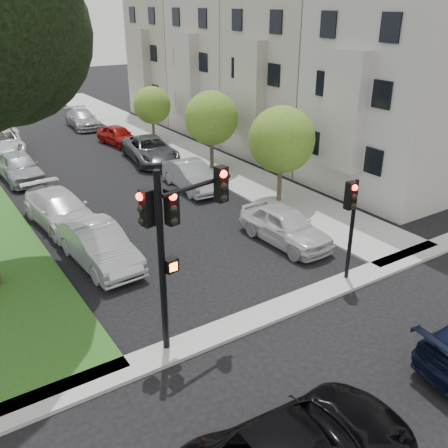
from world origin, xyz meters
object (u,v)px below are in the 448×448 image
car_parked_2 (150,150)px  car_parked_6 (60,210)px  car_parked_3 (118,135)px  car_parked_1 (191,176)px  car_parked_7 (19,167)px  car_parked_5 (99,245)px  small_tree_b (211,118)px  traffic_signal_main (174,228)px  car_parked_4 (83,119)px  traffic_signal_secondary (351,213)px  car_parked_8 (1,142)px  small_tree_c (152,105)px  small_tree_a (282,140)px  car_parked_0 (285,226)px

car_parked_2 → car_parked_6: 10.13m
car_parked_2 → car_parked_3: size_ratio=1.39×
car_parked_1 → car_parked_7: (-7.30, 6.45, 0.07)m
car_parked_5 → small_tree_b: bearing=34.1°
traffic_signal_main → car_parked_5: bearing=91.6°
car_parked_4 → car_parked_5: size_ratio=1.00×
traffic_signal_secondary → car_parked_8: 24.92m
small_tree_c → car_parked_3: (-2.45, 0.56, -1.91)m
traffic_signal_secondary → traffic_signal_main: bearing=179.6°
car_parked_6 → car_parked_7: size_ratio=1.10×
car_parked_1 → car_parked_5: (-7.07, -5.34, 0.05)m
car_parked_5 → car_parked_8: bearing=86.2°
car_parked_6 → car_parked_3: bearing=52.3°
traffic_signal_secondary → car_parked_2: 17.27m
traffic_signal_main → car_parked_3: size_ratio=1.38×
traffic_signal_main → car_parked_8: traffic_signal_main is taller
small_tree_c → car_parked_5: 18.31m
small_tree_a → car_parked_0: small_tree_a is taller
small_tree_a → small_tree_b: size_ratio=1.04×
car_parked_1 → car_parked_5: size_ratio=0.93×
car_parked_3 → car_parked_6: size_ratio=0.76×
traffic_signal_main → car_parked_0: traffic_signal_main is taller
car_parked_0 → car_parked_2: (0.37, 13.55, -0.00)m
car_parked_5 → traffic_signal_main: bearing=-92.2°
car_parked_1 → car_parked_4: bearing=93.9°
car_parked_4 → car_parked_8: size_ratio=0.82×
small_tree_b → car_parked_0: bearing=-105.0°
traffic_signal_main → traffic_signal_secondary: size_ratio=1.42×
car_parked_7 → car_parked_0: bearing=-65.0°
traffic_signal_main → traffic_signal_secondary: 6.75m
small_tree_a → car_parked_7: 14.69m
car_parked_4 → traffic_signal_secondary: bearing=-86.3°
small_tree_b → traffic_signal_secondary: bearing=-102.1°
small_tree_b → traffic_signal_secondary: size_ratio=1.22×
car_parked_3 → car_parked_7: car_parked_7 is taller
small_tree_b → car_parked_8: bearing=133.4°
small_tree_b → car_parked_0: (-2.67, -10.00, -2.32)m
car_parked_0 → car_parked_6: car_parked_0 is taller
small_tree_a → traffic_signal_secondary: (-2.91, -7.29, -0.53)m
small_tree_c → car_parked_7: (-9.98, -3.62, -1.79)m
small_tree_b → car_parked_3: (-2.45, 8.38, -2.41)m
car_parked_0 → car_parked_8: 21.48m
small_tree_a → small_tree_b: (0.00, 6.31, -0.11)m
small_tree_b → car_parked_7: bearing=157.2°
car_parked_4 → car_parked_6: bearing=-107.5°
small_tree_a → car_parked_4: small_tree_a is taller
car_parked_0 → car_parked_4: (-0.13, 24.84, -0.08)m
small_tree_c → traffic_signal_secondary: bearing=-97.7°
car_parked_3 → car_parked_4: 6.47m
car_parked_5 → car_parked_0: bearing=-22.6°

